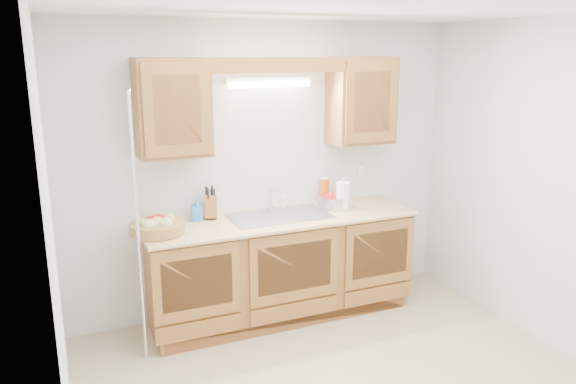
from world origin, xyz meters
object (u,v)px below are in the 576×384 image
fruit_basket (157,226)px  paper_towel (343,196)px  knife_block (211,206)px  apple_bowl (334,201)px

fruit_basket → paper_towel: 1.62m
knife_block → paper_towel: 1.14m
apple_bowl → paper_towel: bearing=-61.5°
fruit_basket → paper_towel: bearing=1.0°
paper_towel → knife_block: bearing=169.7°
fruit_basket → apple_bowl: bearing=4.0°
knife_block → apple_bowl: bearing=10.5°
fruit_basket → knife_block: bearing=25.5°
knife_block → paper_towel: paper_towel is taller
fruit_basket → knife_block: size_ratio=1.86×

